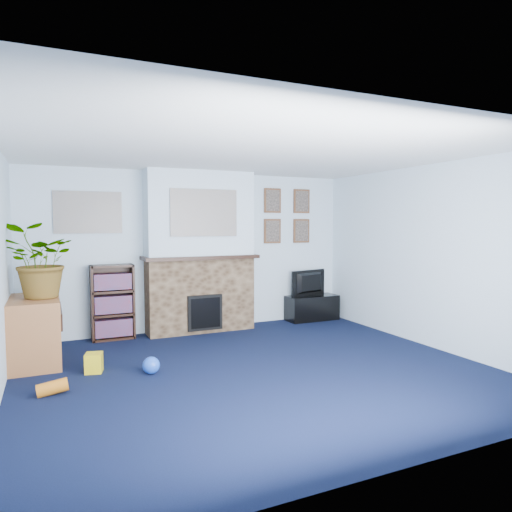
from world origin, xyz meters
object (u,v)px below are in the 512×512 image
tv_stand (312,307)px  bookshelf (113,304)px  television (311,283)px  sideboard (35,334)px

tv_stand → bookshelf: 3.23m
television → bookshelf: 3.22m
tv_stand → sideboard: 4.25m
tv_stand → bookshelf: bearing=178.6°
tv_stand → sideboard: size_ratio=0.89×
sideboard → bookshelf: bearing=39.2°
bookshelf → sideboard: size_ratio=1.06×
television → sideboard: television is taller
bookshelf → sideboard: (-0.97, -0.79, -0.15)m
bookshelf → television: bearing=-1.0°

